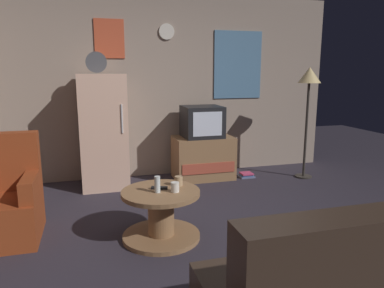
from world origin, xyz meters
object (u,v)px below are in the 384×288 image
object	(u,v)px
coffee_table	(161,215)
wine_glass	(157,184)
crt_tv	(202,122)
standing_lamp	(309,84)
mug_ceramic_tan	(179,181)
remote_control	(159,188)
armchair	(0,203)
mug_ceramic_white	(175,187)
fridge	(103,131)
tv_stand	(203,158)
book_stack	(246,175)

from	to	relation	value
coffee_table	wine_glass	world-z (taller)	wine_glass
crt_tv	standing_lamp	xyz separation A→B (m)	(1.46, -0.36, 0.53)
mug_ceramic_tan	remote_control	xyz separation A→B (m)	(-0.20, -0.05, -0.03)
crt_tv	armchair	xyz separation A→B (m)	(-2.36, -1.33, -0.49)
wine_glass	mug_ceramic_white	bearing A→B (deg)	-10.36
fridge	standing_lamp	size ratio (longest dim) A/B	1.11
wine_glass	remote_control	distance (m)	0.12
tv_stand	mug_ceramic_white	size ratio (longest dim) A/B	9.33
standing_lamp	mug_ceramic_tan	distance (m)	2.69
coffee_table	wine_glass	distance (m)	0.31
book_stack	remote_control	bearing A→B (deg)	-135.62
book_stack	mug_ceramic_white	bearing A→B (deg)	-131.24
fridge	wine_glass	distance (m)	1.84
mug_ceramic_white	remote_control	size ratio (longest dim) A/B	0.60
coffee_table	book_stack	bearing A→B (deg)	45.37
coffee_table	mug_ceramic_tan	xyz separation A→B (m)	(0.19, 0.10, 0.28)
crt_tv	mug_ceramic_white	distance (m)	2.02
fridge	tv_stand	xyz separation A→B (m)	(1.38, 0.00, -0.45)
tv_stand	crt_tv	world-z (taller)	crt_tv
crt_tv	coffee_table	xyz separation A→B (m)	(-0.94, -1.75, -0.60)
wine_glass	tv_stand	bearing A→B (deg)	60.87
fridge	mug_ceramic_tan	distance (m)	1.77
wine_glass	armchair	world-z (taller)	armchair
standing_lamp	remote_control	bearing A→B (deg)	-150.86
tv_stand	standing_lamp	bearing A→B (deg)	-13.97
tv_stand	remote_control	xyz separation A→B (m)	(-0.96, -1.70, 0.17)
coffee_table	book_stack	xyz separation A→B (m)	(1.58, 1.61, -0.20)
crt_tv	armchair	world-z (taller)	crt_tv
tv_stand	crt_tv	size ratio (longest dim) A/B	1.56
mug_ceramic_white	book_stack	distance (m)	2.27
coffee_table	tv_stand	bearing A→B (deg)	61.24
tv_stand	book_stack	world-z (taller)	tv_stand
standing_lamp	wine_glass	world-z (taller)	standing_lamp
coffee_table	standing_lamp	bearing A→B (deg)	30.10
standing_lamp	wine_glass	xyz separation A→B (m)	(-2.44, -1.43, -0.82)
wine_glass	mug_ceramic_tan	distance (m)	0.27
remote_control	tv_stand	bearing A→B (deg)	77.81
book_stack	tv_stand	bearing A→B (deg)	167.10
coffee_table	armchair	world-z (taller)	armchair
tv_stand	crt_tv	bearing A→B (deg)	-177.07
tv_stand	coffee_table	distance (m)	2.00
tv_stand	book_stack	distance (m)	0.70
mug_ceramic_white	armchair	size ratio (longest dim) A/B	0.09
fridge	tv_stand	bearing A→B (deg)	0.08
mug_ceramic_white	remote_control	world-z (taller)	mug_ceramic_white
crt_tv	remote_control	world-z (taller)	crt_tv
coffee_table	armchair	size ratio (longest dim) A/B	0.75
fridge	book_stack	distance (m)	2.14
coffee_table	armchair	xyz separation A→B (m)	(-1.42, 0.42, 0.11)
tv_stand	wine_glass	world-z (taller)	wine_glass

